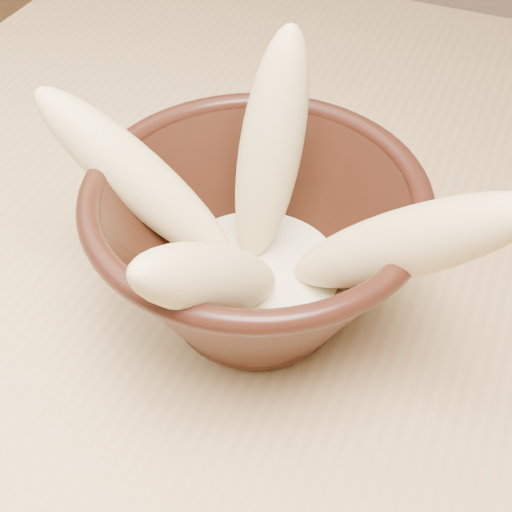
{
  "coord_description": "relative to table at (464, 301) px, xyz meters",
  "views": [
    {
      "loc": [
        -0.01,
        -0.46,
        1.15
      ],
      "look_at": [
        -0.14,
        -0.15,
        0.81
      ],
      "focal_mm": 50.0,
      "sensor_mm": 36.0,
      "label": 1
    }
  ],
  "objects": [
    {
      "name": "milk_puddle",
      "position": [
        -0.14,
        -0.15,
        0.12
      ],
      "size": [
        0.13,
        0.13,
        0.02
      ],
      "primitive_type": "cylinder",
      "color": "beige",
      "rests_on": "bowl"
    },
    {
      "name": "banana_right",
      "position": [
        -0.05,
        -0.16,
        0.19
      ],
      "size": [
        0.17,
        0.09,
        0.17
      ],
      "primitive_type": "ellipsoid",
      "rotation": [
        0.79,
        0.0,
        1.28
      ],
      "color": "#DECA83",
      "rests_on": "bowl"
    },
    {
      "name": "banana_left",
      "position": [
        -0.22,
        -0.15,
        0.18
      ],
      "size": [
        0.16,
        0.05,
        0.15
      ],
      "primitive_type": "ellipsoid",
      "rotation": [
        0.84,
        0.0,
        -1.49
      ],
      "color": "#DECA83",
      "rests_on": "bowl"
    },
    {
      "name": "banana_front",
      "position": [
        -0.14,
        -0.21,
        0.18
      ],
      "size": [
        0.07,
        0.15,
        0.14
      ],
      "primitive_type": "ellipsoid",
      "rotation": [
        0.81,
        0.0,
        -0.18
      ],
      "color": "#DECA83",
      "rests_on": "bowl"
    },
    {
      "name": "table",
      "position": [
        0.0,
        0.0,
        0.0
      ],
      "size": [
        1.2,
        0.8,
        0.75
      ],
      "color": "tan",
      "rests_on": "ground"
    },
    {
      "name": "banana_upright",
      "position": [
        -0.14,
        -0.11,
        0.2
      ],
      "size": [
        0.06,
        0.09,
        0.17
      ],
      "primitive_type": "ellipsoid",
      "rotation": [
        0.27,
        0.0,
        2.96
      ],
      "color": "#DECA83",
      "rests_on": "bowl"
    },
    {
      "name": "bowl",
      "position": [
        -0.14,
        -0.15,
        0.15
      ],
      "size": [
        0.22,
        0.22,
        0.12
      ],
      "rotation": [
        0.0,
        0.0,
        0.15
      ],
      "color": "black",
      "rests_on": "table"
    }
  ]
}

